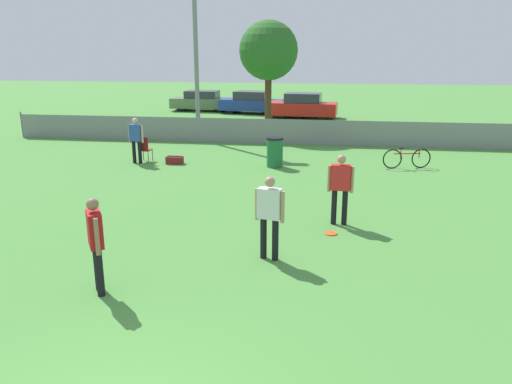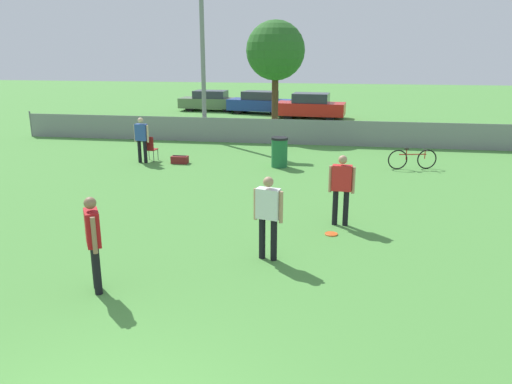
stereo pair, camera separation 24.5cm
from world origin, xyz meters
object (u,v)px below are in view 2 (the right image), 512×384
(player_receiver_white, at_px, (268,212))
(parked_car_blue, at_px, (260,103))
(tree_near_pole, at_px, (275,51))
(folding_chair_sideline, at_px, (150,147))
(light_pole, at_px, (202,34))
(gear_bag_sideline, at_px, (180,160))
(parked_car_red, at_px, (311,106))
(player_defender_red, at_px, (93,237))
(bicycle_sideline, at_px, (412,159))
(frisbee_disc, at_px, (331,234))
(parked_car_olive, at_px, (211,101))
(player_thrower_red, at_px, (342,185))
(spectator_in_blue, at_px, (142,137))
(trash_bin, at_px, (279,152))

(player_receiver_white, bearing_deg, parked_car_blue, 113.60)
(tree_near_pole, height_order, folding_chair_sideline, tree_near_pole)
(player_receiver_white, bearing_deg, light_pole, 124.36)
(gear_bag_sideline, height_order, parked_car_red, parked_car_red)
(player_defender_red, bearing_deg, bicycle_sideline, 115.89)
(frisbee_disc, bearing_deg, parked_car_olive, 111.08)
(player_defender_red, xyz_separation_m, parked_car_blue, (-1.29, 25.31, -0.29))
(player_defender_red, distance_m, player_thrower_red, 5.83)
(player_thrower_red, height_order, parked_car_red, player_thrower_red)
(frisbee_disc, bearing_deg, tree_near_pole, 102.90)
(player_defender_red, xyz_separation_m, folding_chair_sideline, (-2.96, 10.09, -0.46))
(spectator_in_blue, bearing_deg, gear_bag_sideline, -167.01)
(folding_chair_sideline, bearing_deg, tree_near_pole, -113.54)
(parked_car_red, bearing_deg, gear_bag_sideline, -101.83)
(player_receiver_white, relative_size, parked_car_red, 0.40)
(parked_car_olive, xyz_separation_m, parked_car_blue, (3.58, -0.96, 0.04))
(player_defender_red, relative_size, gear_bag_sideline, 2.83)
(frisbee_disc, xyz_separation_m, parked_car_red, (-1.77, 20.05, 0.70))
(player_defender_red, height_order, gear_bag_sideline, player_defender_red)
(parked_car_olive, bearing_deg, trash_bin, -66.65)
(player_thrower_red, height_order, parked_car_blue, player_thrower_red)
(player_thrower_red, bearing_deg, player_defender_red, -131.81)
(folding_chair_sideline, bearing_deg, parked_car_olive, -78.76)
(light_pole, xyz_separation_m, folding_chair_sideline, (-0.77, -4.91, -4.19))
(player_receiver_white, xyz_separation_m, bicycle_sideline, (3.84, 8.58, -0.63))
(bicycle_sideline, height_order, parked_car_red, parked_car_red)
(parked_car_olive, height_order, parked_car_blue, parked_car_blue)
(tree_near_pole, bearing_deg, player_receiver_white, -82.86)
(player_receiver_white, xyz_separation_m, parked_car_olive, (-7.58, 24.42, -0.33))
(gear_bag_sideline, xyz_separation_m, parked_car_blue, (0.48, 15.35, 0.57))
(player_receiver_white, bearing_deg, folding_chair_sideline, 138.46)
(folding_chair_sideline, xyz_separation_m, bicycle_sideline, (9.51, 0.34, -0.17))
(light_pole, distance_m, trash_bin, 7.71)
(frisbee_disc, height_order, trash_bin, trash_bin)
(light_pole, height_order, gear_bag_sideline, light_pole)
(spectator_in_blue, xyz_separation_m, parked_car_red, (5.31, 13.67, -0.25))
(tree_near_pole, xyz_separation_m, frisbee_disc, (3.14, -13.69, -3.96))
(spectator_in_blue, height_order, gear_bag_sideline, spectator_in_blue)
(tree_near_pole, bearing_deg, frisbee_disc, -77.10)
(frisbee_disc, bearing_deg, player_defender_red, -138.73)
(spectator_in_blue, height_order, folding_chair_sideline, spectator_in_blue)
(light_pole, height_order, frisbee_disc, light_pole)
(player_receiver_white, distance_m, parked_car_olive, 25.57)
(player_defender_red, height_order, spectator_in_blue, player_defender_red)
(tree_near_pole, distance_m, player_receiver_white, 15.69)
(tree_near_pole, bearing_deg, parked_car_olive, 121.80)
(tree_near_pole, xyz_separation_m, player_defender_red, (-0.79, -17.14, -2.98))
(spectator_in_blue, xyz_separation_m, folding_chair_sideline, (0.19, 0.26, -0.44))
(player_receiver_white, relative_size, trash_bin, 1.59)
(folding_chair_sideline, xyz_separation_m, parked_car_blue, (1.67, 15.21, 0.17))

